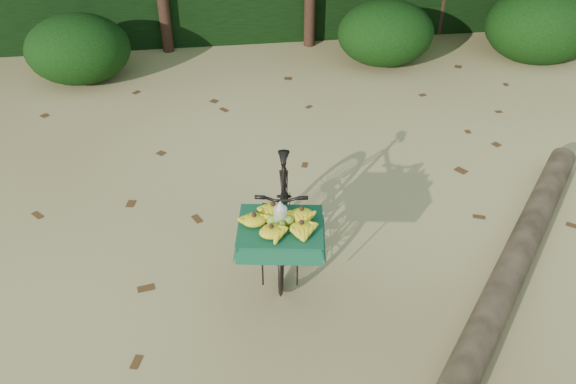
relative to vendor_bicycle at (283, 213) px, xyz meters
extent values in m
plane|color=tan|center=(0.62, -0.10, -0.49)|extent=(80.00, 80.00, 0.00)
imported|color=black|center=(0.00, 0.02, -0.01)|extent=(0.70, 1.63, 0.95)
cube|color=black|center=(-0.09, -0.57, 0.29)|extent=(0.40, 0.47, 0.02)
cube|color=#155038|center=(-0.09, -0.57, 0.30)|extent=(0.77, 0.67, 0.01)
ellipsoid|color=olive|center=(-0.03, -0.58, 0.35)|extent=(0.09, 0.07, 0.10)
ellipsoid|color=olive|center=(-0.08, -0.51, 0.35)|extent=(0.09, 0.07, 0.10)
ellipsoid|color=olive|center=(-0.16, -0.56, 0.35)|extent=(0.09, 0.07, 0.10)
ellipsoid|color=olive|center=(-0.10, -0.62, 0.35)|extent=(0.09, 0.07, 0.10)
cylinder|color=#EAE5C6|center=(-0.09, -0.56, 0.40)|extent=(0.11, 0.11, 0.14)
cylinder|color=brown|center=(2.16, -0.41, -0.35)|extent=(2.62, 3.09, 0.27)
camera|label=1|loc=(-0.56, -4.37, 3.34)|focal=38.00mm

